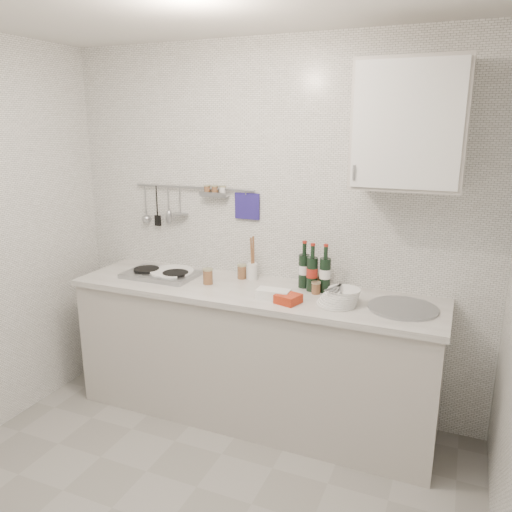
{
  "coord_description": "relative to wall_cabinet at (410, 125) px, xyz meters",
  "views": [
    {
      "loc": [
        1.22,
        -1.73,
        1.96
      ],
      "look_at": [
        0.11,
        0.9,
        1.2
      ],
      "focal_mm": 35.0,
      "sensor_mm": 36.0,
      "label": 1
    }
  ],
  "objects": [
    {
      "name": "wall_rail",
      "position": [
        -1.5,
        0.15,
        -0.52
      ],
      "size": [
        0.98,
        0.09,
        0.34
      ],
      "color": "#93969B",
      "rests_on": "back_wall"
    },
    {
      "name": "plate_stack_hob",
      "position": [
        -1.54,
        -0.09,
        -1.01
      ],
      "size": [
        0.32,
        0.32,
        0.04
      ],
      "rotation": [
        0.0,
        0.0,
        0.32
      ],
      "color": "#4F55B5",
      "rests_on": "counter"
    },
    {
      "name": "butter_dish",
      "position": [
        -0.7,
        -0.25,
        -1.0
      ],
      "size": [
        0.21,
        0.11,
        0.06
      ],
      "primitive_type": "cube",
      "rotation": [
        0.0,
        0.0,
        0.04
      ],
      "color": "white",
      "rests_on": "counter"
    },
    {
      "name": "wine_bottles",
      "position": [
        -0.53,
        0.01,
        -0.87
      ],
      "size": [
        0.22,
        0.12,
        0.31
      ],
      "rotation": [
        0.0,
        0.0,
        -0.23
      ],
      "color": "black",
      "rests_on": "counter"
    },
    {
      "name": "utensil_crock",
      "position": [
        -0.98,
        0.07,
        -0.96
      ],
      "size": [
        0.07,
        0.07,
        0.31
      ],
      "rotation": [
        0.0,
        0.0,
        0.35
      ],
      "color": "white",
      "rests_on": "counter"
    },
    {
      "name": "wall_cabinet",
      "position": [
        0.0,
        0.0,
        0.0
      ],
      "size": [
        0.6,
        0.38,
        0.7
      ],
      "color": "#B3ADA5",
      "rests_on": "back_wall"
    },
    {
      "name": "strawberry_punnet",
      "position": [
        -0.6,
        -0.28,
        -1.0
      ],
      "size": [
        0.16,
        0.16,
        0.05
      ],
      "primitive_type": "cube",
      "rotation": [
        0.0,
        0.0,
        -0.27
      ],
      "color": "red",
      "rests_on": "counter"
    },
    {
      "name": "jar_b",
      "position": [
        -0.52,
        0.11,
        -0.99
      ],
      "size": [
        0.07,
        0.07,
        0.08
      ],
      "rotation": [
        0.0,
        0.0,
        0.1
      ],
      "color": "brown",
      "rests_on": "counter"
    },
    {
      "name": "counter",
      "position": [
        -0.89,
        -0.12,
        -1.52
      ],
      "size": [
        2.44,
        0.64,
        0.96
      ],
      "color": "#B3ADA5",
      "rests_on": "floor"
    },
    {
      "name": "jar_d",
      "position": [
        -1.21,
        -0.14,
        -0.98
      ],
      "size": [
        0.07,
        0.07,
        0.11
      ],
      "rotation": [
        0.0,
        0.0,
        -0.37
      ],
      "color": "brown",
      "rests_on": "counter"
    },
    {
      "name": "back_wall",
      "position": [
        -0.9,
        0.18,
        -0.7
      ],
      "size": [
        3.0,
        0.02,
        2.5
      ],
      "primitive_type": "cube",
      "color": "silver",
      "rests_on": "floor"
    },
    {
      "name": "jar_c",
      "position": [
        -0.49,
        -0.05,
        -0.99
      ],
      "size": [
        0.06,
        0.06,
        0.08
      ],
      "rotation": [
        0.0,
        0.0,
        0.14
      ],
      "color": "brown",
      "rests_on": "counter"
    },
    {
      "name": "jar_a",
      "position": [
        -1.05,
        0.06,
        -0.98
      ],
      "size": [
        0.06,
        0.06,
        0.1
      ],
      "rotation": [
        0.0,
        0.0,
        -0.13
      ],
      "color": "brown",
      "rests_on": "counter"
    },
    {
      "name": "plate_stack_sink",
      "position": [
        -0.31,
        -0.19,
        -0.98
      ],
      "size": [
        0.25,
        0.24,
        0.11
      ],
      "rotation": [
        0.0,
        0.0,
        -0.06
      ],
      "color": "white",
      "rests_on": "counter"
    }
  ]
}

